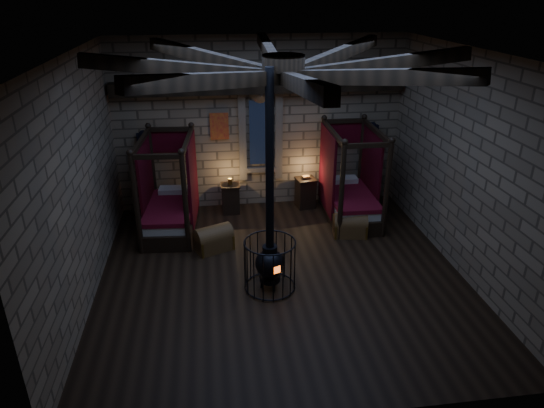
{
  "coord_description": "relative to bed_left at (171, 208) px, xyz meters",
  "views": [
    {
      "loc": [
        -1.28,
        -8.01,
        5.18
      ],
      "look_at": [
        -0.11,
        0.6,
        1.26
      ],
      "focal_mm": 32.0,
      "sensor_mm": 36.0,
      "label": 1
    }
  ],
  "objects": [
    {
      "name": "trunk_right",
      "position": [
        4.02,
        -0.86,
        -0.3
      ],
      "size": [
        0.8,
        0.57,
        0.54
      ],
      "rotation": [
        0.0,
        0.0,
        -0.15
      ],
      "color": "brown",
      "rests_on": "ground"
    },
    {
      "name": "nightstand_left",
      "position": [
        1.41,
        0.74,
        -0.16
      ],
      "size": [
        0.46,
        0.44,
        0.9
      ],
      "rotation": [
        0.0,
        0.0,
        0.0
      ],
      "color": "black",
      "rests_on": "ground"
    },
    {
      "name": "bed_left",
      "position": [
        0.0,
        0.0,
        0.0
      ],
      "size": [
        1.27,
        2.18,
        2.19
      ],
      "rotation": [
        0.0,
        0.0,
        -0.08
      ],
      "color": "black",
      "rests_on": "ground"
    },
    {
      "name": "stove",
      "position": [
        1.94,
        -2.71,
        0.06
      ],
      "size": [
        0.96,
        0.96,
        4.05
      ],
      "rotation": [
        0.0,
        0.0,
        0.37
      ],
      "color": "black",
      "rests_on": "ground"
    },
    {
      "name": "room",
      "position": [
        2.23,
        -2.2,
        3.2
      ],
      "size": [
        7.02,
        7.02,
        4.29
      ],
      "color": "black",
      "rests_on": "ground"
    },
    {
      "name": "nightstand_right",
      "position": [
        3.32,
        0.82,
        -0.15
      ],
      "size": [
        0.55,
        0.53,
        0.84
      ],
      "rotation": [
        0.0,
        0.0,
        0.17
      ],
      "color": "black",
      "rests_on": "ground"
    },
    {
      "name": "bed_right",
      "position": [
        4.26,
        0.09,
        0.01
      ],
      "size": [
        1.17,
        2.15,
        2.21
      ],
      "rotation": [
        0.0,
        0.0,
        -0.02
      ],
      "color": "black",
      "rests_on": "ground"
    },
    {
      "name": "trunk_left",
      "position": [
        0.94,
        -1.11,
        -0.29
      ],
      "size": [
        0.89,
        0.75,
        0.56
      ],
      "rotation": [
        0.0,
        0.0,
        0.4
      ],
      "color": "brown",
      "rests_on": "ground"
    }
  ]
}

